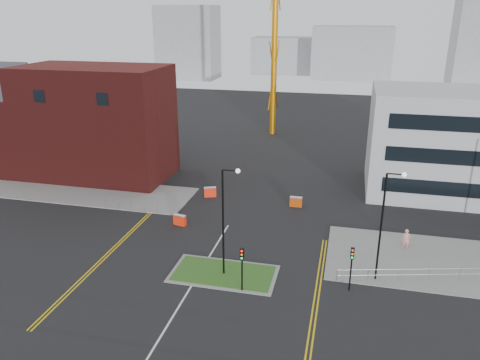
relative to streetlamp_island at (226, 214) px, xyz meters
name	(u,v)px	position (x,y,z in m)	size (l,w,h in m)	color
ground	(163,332)	(-2.22, -8.00, -5.41)	(200.00, 200.00, 0.00)	black
pavement_left	(77,191)	(-22.22, 14.00, -5.35)	(28.00, 8.00, 0.12)	slate
pavement_right	(472,266)	(19.78, 6.00, -5.35)	(24.00, 10.00, 0.12)	slate
island_kerb	(224,274)	(-0.22, 0.00, -5.37)	(8.60, 4.60, 0.08)	slate
grass_island	(224,273)	(-0.22, 0.00, -5.35)	(8.00, 4.00, 0.12)	#224F1A
brick_building	(76,123)	(-25.19, 20.00, 1.44)	(24.20, 10.07, 14.24)	#4E1413
streetlamp_island	(226,214)	(0.00, 0.00, 0.00)	(1.46, 0.36, 9.18)	black
streetlamp_right_near	(385,218)	(12.00, 2.00, 0.00)	(1.46, 0.36, 9.18)	black
traffic_light_island	(242,261)	(1.78, -2.02, -2.85)	(0.28, 0.33, 3.65)	black
traffic_light_right	(352,261)	(9.78, -0.02, -2.85)	(0.28, 0.33, 3.65)	black
railing_left	(131,205)	(-13.22, 10.00, -4.67)	(6.05, 0.05, 1.10)	gray
railing_right	(460,271)	(18.28, 3.50, -4.63)	(19.05, 5.05, 1.10)	gray
centre_line	(174,314)	(-2.22, -6.00, -5.41)	(0.15, 30.00, 0.01)	silver
yellow_left_a	(113,248)	(-11.22, 2.00, -5.41)	(0.12, 24.00, 0.01)	gold
yellow_left_b	(116,248)	(-10.92, 2.00, -5.41)	(0.12, 24.00, 0.01)	gold
yellow_right_a	(314,300)	(7.28, -2.00, -5.41)	(0.12, 20.00, 0.01)	gold
yellow_right_b	(318,301)	(7.58, -2.00, -5.41)	(0.12, 20.00, 0.01)	gold
skyline_a	(188,43)	(-42.22, 112.00, 5.59)	(18.00, 12.00, 22.00)	gray
skyline_b	(352,53)	(7.78, 122.00, 2.59)	(24.00, 12.00, 16.00)	gray
skyline_d	(297,56)	(-10.22, 132.00, 0.59)	(30.00, 12.00, 12.00)	gray
pedestrian	(406,239)	(14.58, 7.98, -4.46)	(0.69, 0.46, 1.90)	pink
barrier_left	(180,220)	(-6.96, 8.00, -4.82)	(1.36, 0.69, 1.09)	#FF2A0E
barrier_mid	(210,192)	(-6.22, 16.00, -4.78)	(1.45, 0.92, 1.16)	#FF2C0E
barrier_right	(296,201)	(3.78, 15.41, -4.80)	(1.33, 0.45, 1.12)	#C4440A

